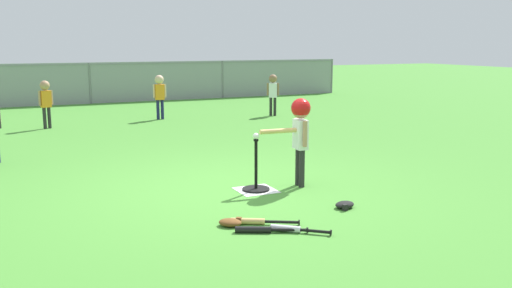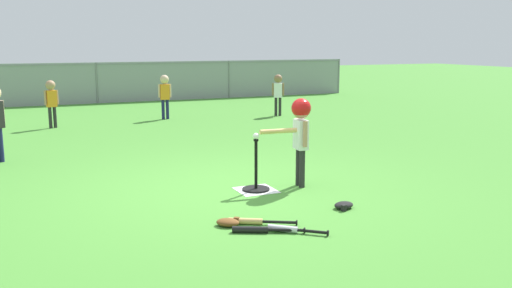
# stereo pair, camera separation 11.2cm
# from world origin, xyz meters

# --- Properties ---
(ground_plane) EXTENTS (60.00, 60.00, 0.00)m
(ground_plane) POSITION_xyz_m (0.00, 0.00, 0.00)
(ground_plane) COLOR #478C33
(home_plate) EXTENTS (0.44, 0.44, 0.01)m
(home_plate) POSITION_xyz_m (0.34, -0.15, 0.00)
(home_plate) COLOR white
(home_plate) RESTS_ON ground_plane
(batting_tee) EXTENTS (0.32, 0.32, 0.61)m
(batting_tee) POSITION_xyz_m (0.34, -0.15, 0.09)
(batting_tee) COLOR black
(batting_tee) RESTS_ON ground_plane
(baseball_on_tee) EXTENTS (0.07, 0.07, 0.07)m
(baseball_on_tee) POSITION_xyz_m (0.34, -0.15, 0.64)
(baseball_on_tee) COLOR white
(baseball_on_tee) RESTS_ON batting_tee
(batter_child) EXTENTS (0.63, 0.30, 1.06)m
(batter_child) POSITION_xyz_m (0.89, -0.19, 0.75)
(batter_child) COLOR #262626
(batter_child) RESTS_ON ground_plane
(fielder_deep_right) EXTENTS (0.27, 0.19, 0.96)m
(fielder_deep_right) POSITION_xyz_m (-1.48, 5.87, 0.62)
(fielder_deep_right) COLOR #262626
(fielder_deep_right) RESTS_ON ground_plane
(fielder_near_left) EXTENTS (0.29, 0.20, 0.99)m
(fielder_near_left) POSITION_xyz_m (0.93, 6.22, 0.64)
(fielder_near_left) COLOR #191E4C
(fielder_near_left) RESTS_ON ground_plane
(fielder_near_right) EXTENTS (0.26, 0.19, 0.97)m
(fielder_near_right) POSITION_xyz_m (3.50, 5.71, 0.62)
(fielder_near_right) COLOR #262626
(fielder_near_right) RESTS_ON ground_plane
(spare_bat_silver) EXTENTS (0.46, 0.40, 0.06)m
(spare_bat_silver) POSITION_xyz_m (0.03, -1.59, 0.03)
(spare_bat_silver) COLOR silver
(spare_bat_silver) RESTS_ON ground_plane
(spare_bat_wood) EXTENTS (0.60, 0.37, 0.06)m
(spare_bat_wood) POSITION_xyz_m (-0.18, -1.25, 0.03)
(spare_bat_wood) COLOR #DBB266
(spare_bat_wood) RESTS_ON ground_plane
(spare_bat_black) EXTENTS (0.62, 0.34, 0.06)m
(spare_bat_black) POSITION_xyz_m (-0.23, -1.49, 0.03)
(spare_bat_black) COLOR black
(spare_bat_black) RESTS_ON ground_plane
(glove_by_plate) EXTENTS (0.27, 0.26, 0.07)m
(glove_by_plate) POSITION_xyz_m (-0.41, -1.20, 0.04)
(glove_by_plate) COLOR brown
(glove_by_plate) RESTS_ON ground_plane
(glove_near_bats) EXTENTS (0.25, 0.21, 0.07)m
(glove_near_bats) POSITION_xyz_m (0.89, -1.17, 0.04)
(glove_near_bats) COLOR black
(glove_near_bats) RESTS_ON ground_plane
(outfield_fence) EXTENTS (16.06, 0.06, 1.15)m
(outfield_fence) POSITION_xyz_m (0.00, 10.21, 0.62)
(outfield_fence) COLOR slate
(outfield_fence) RESTS_ON ground_plane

